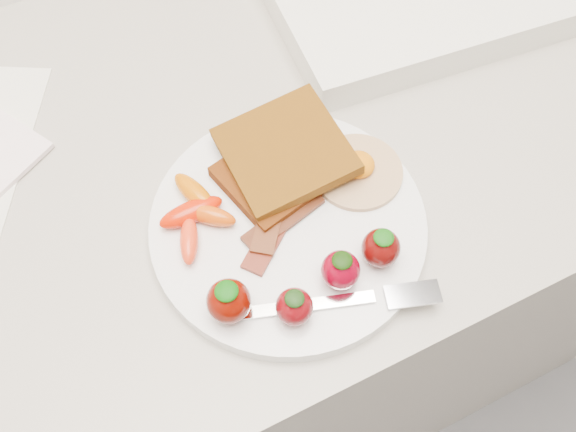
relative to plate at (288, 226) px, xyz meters
name	(u,v)px	position (x,y,z in m)	size (l,w,h in m)	color
counter	(242,297)	(-0.02, 0.14, -0.46)	(2.00, 0.60, 0.90)	gray
plate	(288,226)	(0.00, 0.00, 0.00)	(0.27, 0.27, 0.02)	white
toast_lower	(272,177)	(0.01, 0.05, 0.02)	(0.09, 0.09, 0.01)	black
toast_upper	(285,151)	(0.03, 0.06, 0.03)	(0.12, 0.12, 0.01)	#3A1908
fried_egg	(358,170)	(0.09, 0.02, 0.01)	(0.11, 0.11, 0.02)	beige
bacon_strips	(276,222)	(-0.01, 0.00, 0.01)	(0.10, 0.10, 0.01)	#510F0C
baby_carrots	(196,213)	(-0.08, 0.04, 0.02)	(0.07, 0.10, 0.02)	red
strawberries	(306,281)	(-0.02, -0.07, 0.03)	(0.18, 0.07, 0.05)	#580801
fork	(356,300)	(0.02, -0.10, 0.01)	(0.18, 0.08, 0.00)	white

